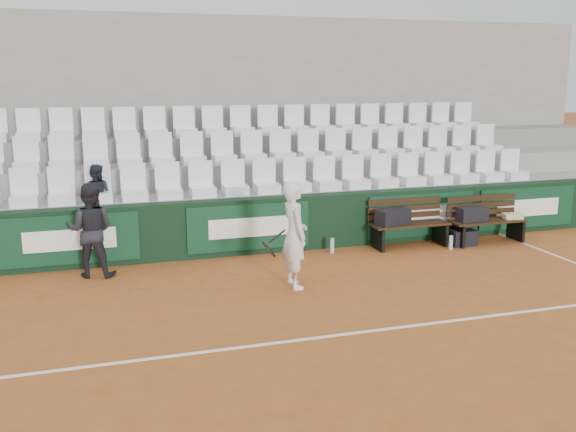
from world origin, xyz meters
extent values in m
plane|color=#AD5A27|center=(0.00, 0.00, 0.00)|extent=(80.00, 80.00, 0.00)
cube|color=white|center=(0.00, 0.00, 0.00)|extent=(18.00, 0.06, 0.01)
cube|color=black|center=(0.00, 4.00, 0.50)|extent=(18.00, 0.30, 1.00)
cube|color=#0C381E|center=(-3.20, 3.83, 0.52)|extent=(2.20, 0.04, 0.82)
cube|color=#0C381E|center=(-0.20, 3.83, 0.52)|extent=(2.20, 0.04, 0.82)
cube|color=#0C381E|center=(3.20, 3.83, 0.52)|extent=(2.20, 0.04, 0.82)
cube|color=#0C381E|center=(5.60, 3.83, 0.52)|extent=(2.20, 0.04, 0.82)
cube|color=#9A9997|center=(0.00, 4.62, 0.50)|extent=(18.00, 0.95, 1.00)
cube|color=#959593|center=(0.00, 5.58, 0.72)|extent=(18.00, 0.95, 1.45)
cube|color=gray|center=(0.00, 6.53, 0.95)|extent=(18.00, 0.95, 1.90)
cube|color=gray|center=(0.00, 7.15, 2.20)|extent=(18.00, 0.30, 4.40)
cube|color=white|center=(0.00, 4.45, 1.31)|extent=(11.90, 0.44, 0.63)
cube|color=white|center=(0.00, 5.40, 1.77)|extent=(11.90, 0.44, 0.63)
cube|color=white|center=(0.00, 6.35, 2.21)|extent=(11.90, 0.44, 0.63)
cube|color=#321E0F|center=(2.81, 3.52, 0.23)|extent=(1.50, 0.56, 0.45)
cube|color=black|center=(4.35, 3.34, 0.23)|extent=(1.50, 0.56, 0.45)
cube|color=black|center=(2.45, 3.53, 0.59)|extent=(0.73, 0.49, 0.29)
cube|color=black|center=(4.01, 3.35, 0.58)|extent=(0.57, 0.29, 0.26)
cube|color=beige|center=(4.87, 3.30, 0.50)|extent=(0.39, 0.32, 0.10)
cube|color=black|center=(3.81, 3.31, 0.15)|extent=(0.49, 0.30, 0.29)
cylinder|color=silver|center=(1.26, 3.54, 0.14)|extent=(0.08, 0.08, 0.27)
cylinder|color=silver|center=(3.44, 3.11, 0.13)|extent=(0.07, 0.07, 0.26)
imported|color=white|center=(0.04, 1.95, 0.81)|extent=(0.41, 0.60, 1.62)
torus|color=black|center=(-0.36, 1.95, 0.62)|extent=(0.19, 0.30, 0.26)
cylinder|color=black|center=(-0.23, 1.95, 0.81)|extent=(0.26, 0.03, 0.20)
imported|color=black|center=(-2.87, 3.41, 0.75)|extent=(0.86, 0.75, 1.50)
imported|color=#1C222A|center=(-2.74, 4.50, 1.55)|extent=(0.63, 0.55, 1.10)
camera|label=1|loc=(-2.81, -6.89, 3.13)|focal=40.00mm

